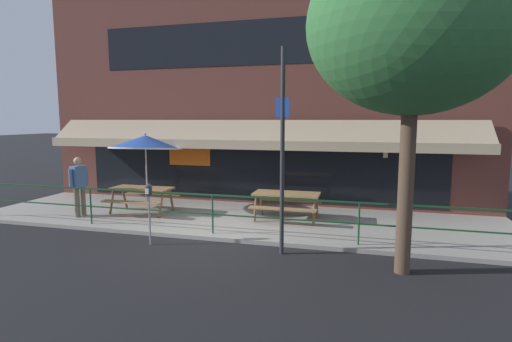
% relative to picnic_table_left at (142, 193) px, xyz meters
% --- Properties ---
extents(ground_plane, '(120.00, 120.00, 0.00)m').
position_rel_picnic_table_left_xyz_m(ground_plane, '(2.81, -1.75, -0.71)').
color(ground_plane, black).
extents(patio_deck, '(15.00, 4.00, 0.10)m').
position_rel_picnic_table_left_xyz_m(patio_deck, '(2.81, 0.25, -0.66)').
color(patio_deck, '#9E998E').
rests_on(patio_deck, ground).
extents(restaurant_building, '(15.00, 1.60, 7.54)m').
position_rel_picnic_table_left_xyz_m(restaurant_building, '(2.81, 2.47, 3.04)').
color(restaurant_building, brown).
rests_on(restaurant_building, ground).
extents(patio_railing, '(13.84, 0.04, 0.97)m').
position_rel_picnic_table_left_xyz_m(patio_railing, '(2.81, -1.45, 0.09)').
color(patio_railing, '#194723').
rests_on(patio_railing, patio_deck).
extents(picnic_table_left, '(1.80, 1.42, 0.76)m').
position_rel_picnic_table_left_xyz_m(picnic_table_left, '(0.00, 0.00, 0.00)').
color(picnic_table_left, '#997047').
rests_on(picnic_table_left, patio_deck).
extents(picnic_table_centre, '(1.80, 1.42, 0.76)m').
position_rel_picnic_table_left_xyz_m(picnic_table_centre, '(4.30, 0.29, 0.00)').
color(picnic_table_centre, '#997047').
rests_on(picnic_table_centre, patio_deck).
extents(patio_umbrella_left, '(2.14, 2.14, 2.38)m').
position_rel_picnic_table_left_xyz_m(patio_umbrella_left, '(-0.00, 0.32, 1.47)').
color(patio_umbrella_left, '#B7B2A8').
rests_on(patio_umbrella_left, patio_deck).
extents(pedestrian_walking, '(0.32, 0.61, 1.71)m').
position_rel_picnic_table_left_xyz_m(pedestrian_walking, '(-1.49, -0.82, 0.35)').
color(pedestrian_walking, '#665B4C').
rests_on(pedestrian_walking, patio_deck).
extents(parking_meter_near, '(0.15, 0.16, 1.42)m').
position_rel_picnic_table_left_xyz_m(parking_meter_near, '(1.62, -2.36, 0.44)').
color(parking_meter_near, gray).
rests_on(parking_meter_near, ground).
extents(street_sign_pole, '(0.28, 0.09, 4.33)m').
position_rel_picnic_table_left_xyz_m(street_sign_pole, '(4.67, -2.20, 1.51)').
color(street_sign_pole, '#2D2D33').
rests_on(street_sign_pole, ground).
extents(street_tree_curbside, '(3.75, 3.38, 6.68)m').
position_rel_picnic_table_left_xyz_m(street_tree_curbside, '(7.18, -2.72, 4.02)').
color(street_tree_curbside, brown).
rests_on(street_tree_curbside, ground).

